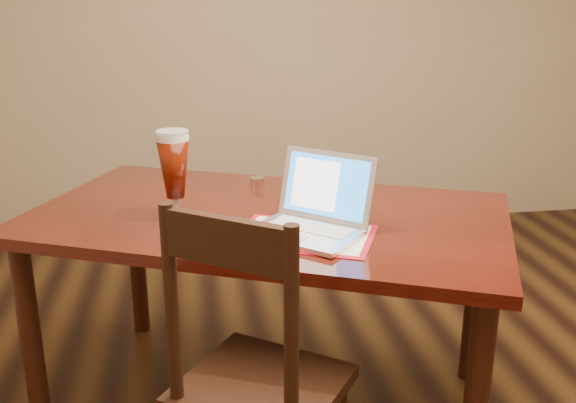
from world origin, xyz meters
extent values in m
cube|color=tan|center=(0.00, 2.50, 1.35)|extent=(4.50, 0.01, 2.70)
cube|color=#480D09|center=(-0.47, 0.37, 0.81)|extent=(2.02, 1.64, 0.04)
cylinder|color=black|center=(-1.37, 0.32, 0.39)|extent=(0.08, 0.08, 0.79)
cylinder|color=black|center=(-1.03, 1.07, 0.39)|extent=(0.08, 0.08, 0.79)
cylinder|color=black|center=(0.42, 0.41, 0.39)|extent=(0.08, 0.08, 0.79)
cube|color=#AF101C|center=(-0.38, 0.10, 0.83)|extent=(0.56, 0.49, 0.00)
cube|color=silver|center=(-0.38, 0.10, 0.83)|extent=(0.50, 0.44, 0.00)
cube|color=silver|center=(-0.38, 0.10, 0.84)|extent=(0.44, 0.43, 0.02)
cube|color=silver|center=(-0.35, 0.13, 0.85)|extent=(0.30, 0.28, 0.00)
cube|color=#BBBBC0|center=(-0.43, 0.04, 0.85)|extent=(0.11, 0.11, 0.00)
cube|color=silver|center=(-0.28, 0.21, 0.97)|extent=(0.32, 0.29, 0.24)
cube|color=blue|center=(-0.28, 0.21, 0.97)|extent=(0.28, 0.25, 0.20)
cube|color=white|center=(-0.32, 0.24, 0.97)|extent=(0.17, 0.15, 0.17)
cylinder|color=silver|center=(-0.81, 0.35, 0.84)|extent=(0.10, 0.10, 0.01)
cylinder|color=silver|center=(-0.81, 0.35, 0.88)|extent=(0.02, 0.02, 0.07)
cylinder|color=silver|center=(-0.81, 0.35, 1.14)|extent=(0.12, 0.12, 0.02)
cylinder|color=silver|center=(-0.81, 0.35, 1.15)|extent=(0.12, 0.12, 0.01)
cylinder|color=silver|center=(-0.47, 0.72, 0.85)|extent=(0.06, 0.06, 0.04)
cylinder|color=silver|center=(-0.26, 0.67, 0.85)|extent=(0.06, 0.06, 0.04)
cube|color=black|center=(-0.57, -0.23, 0.47)|extent=(0.63, 0.63, 0.04)
cylinder|color=black|center=(-0.82, -0.27, 0.79)|extent=(0.04, 0.04, 0.59)
cylinder|color=black|center=(-0.52, -0.49, 0.79)|extent=(0.04, 0.04, 0.59)
cube|color=black|center=(-0.67, -0.38, 1.01)|extent=(0.32, 0.24, 0.13)
camera|label=1|loc=(-0.75, -1.91, 1.61)|focal=40.00mm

